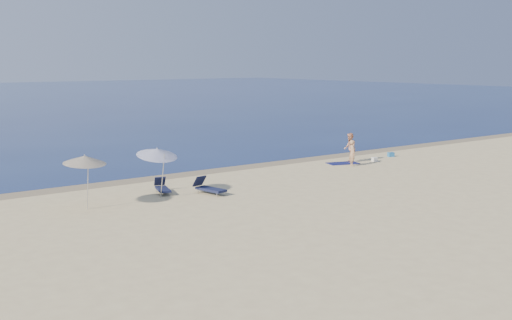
% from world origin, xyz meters
% --- Properties ---
extents(wet_sand_strip, '(240.00, 1.60, 0.00)m').
position_xyz_m(wet_sand_strip, '(0.00, 19.40, 0.00)').
color(wet_sand_strip, '#847254').
rests_on(wet_sand_strip, ground).
extents(person_left, '(0.60, 0.68, 1.57)m').
position_xyz_m(person_left, '(3.44, 15.84, 0.78)').
color(person_left, tan).
rests_on(person_left, ground).
extents(person_right, '(1.11, 1.13, 1.83)m').
position_xyz_m(person_right, '(4.30, 16.91, 0.92)').
color(person_right, tan).
rests_on(person_right, ground).
extents(beach_towel, '(2.13, 1.57, 0.03)m').
position_xyz_m(beach_towel, '(3.63, 16.81, 0.02)').
color(beach_towel, '#0D1145').
rests_on(beach_towel, ground).
extents(white_bag, '(0.35, 0.31, 0.26)m').
position_xyz_m(white_bag, '(5.77, 16.18, 0.13)').
color(white_bag, silver).
rests_on(white_bag, ground).
extents(blue_cooler, '(0.46, 0.39, 0.28)m').
position_xyz_m(blue_cooler, '(8.17, 16.95, 0.14)').
color(blue_cooler, '#1F65A9').
rests_on(blue_cooler, ground).
extents(umbrella_near, '(1.88, 1.91, 2.48)m').
position_xyz_m(umbrella_near, '(-10.14, 14.96, 2.09)').
color(umbrella_near, silver).
rests_on(umbrella_near, ground).
extents(umbrella_far, '(2.08, 2.10, 2.43)m').
position_xyz_m(umbrella_far, '(-13.72, 14.69, 2.12)').
color(umbrella_far, silver).
rests_on(umbrella_far, ground).
extents(lounger_left, '(0.98, 1.69, 0.71)m').
position_xyz_m(lounger_left, '(-9.55, 15.61, 0.26)').
color(lounger_left, '#141937').
rests_on(lounger_left, ground).
extents(lounger_right, '(0.90, 1.87, 0.79)m').
position_xyz_m(lounger_right, '(-7.87, 14.14, 0.29)').
color(lounger_right, '#151A3A').
rests_on(lounger_right, ground).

